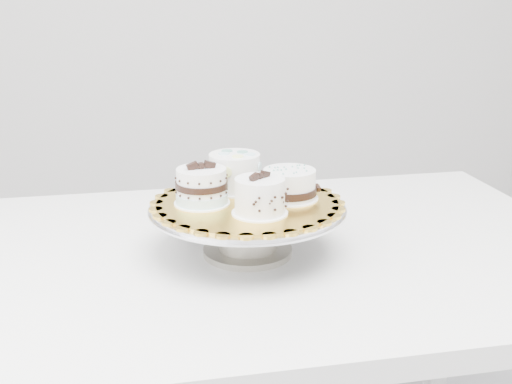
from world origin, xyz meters
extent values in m
cube|color=white|center=(0.02, 0.04, 0.73)|extent=(1.30, 0.89, 0.04)
cube|color=white|center=(-0.56, 0.43, 0.35)|extent=(0.05, 0.05, 0.71)
cube|color=white|center=(0.62, 0.41, 0.35)|extent=(0.05, 0.05, 0.71)
cylinder|color=gray|center=(-0.04, 0.02, 0.76)|extent=(0.17, 0.17, 0.01)
cylinder|color=gray|center=(-0.04, 0.02, 0.80)|extent=(0.11, 0.11, 0.09)
cylinder|color=silver|center=(-0.04, 0.02, 0.85)|extent=(0.36, 0.36, 0.01)
cylinder|color=silver|center=(-0.04, 0.02, 0.84)|extent=(0.37, 0.37, 0.00)
cylinder|color=gold|center=(-0.04, 0.02, 0.85)|extent=(0.35, 0.35, 0.01)
cylinder|color=white|center=(-0.03, -0.05, 0.86)|extent=(0.10, 0.10, 0.00)
cylinder|color=white|center=(-0.03, -0.05, 0.89)|extent=(0.12, 0.12, 0.06)
cylinder|color=white|center=(-0.12, 0.02, 0.86)|extent=(0.10, 0.10, 0.00)
cylinder|color=white|center=(-0.12, 0.02, 0.89)|extent=(0.10, 0.10, 0.06)
cylinder|color=silver|center=(-0.12, 0.02, 0.87)|extent=(0.10, 0.10, 0.02)
cylinder|color=black|center=(-0.12, 0.02, 0.89)|extent=(0.10, 0.10, 0.01)
cylinder|color=white|center=(-0.04, 0.10, 0.86)|extent=(0.11, 0.11, 0.00)
cylinder|color=white|center=(-0.04, 0.10, 0.89)|extent=(0.12, 0.12, 0.07)
cylinder|color=white|center=(0.05, 0.02, 0.86)|extent=(0.11, 0.11, 0.00)
cylinder|color=white|center=(0.05, 0.02, 0.89)|extent=(0.12, 0.12, 0.05)
cylinder|color=black|center=(0.05, 0.02, 0.87)|extent=(0.10, 0.10, 0.01)
camera|label=1|loc=(-0.28, -1.11, 1.24)|focal=45.00mm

